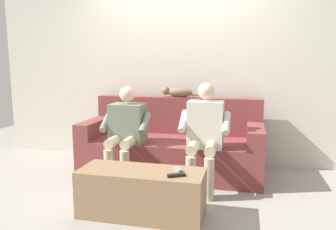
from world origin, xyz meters
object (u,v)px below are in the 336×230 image
couch (173,146)px  coffee_table (142,193)px  remote_black (176,175)px  person_left_seated (205,131)px  remote_gray (178,169)px  person_right_seated (126,128)px  cat_on_backrest (177,92)px

couch → coffee_table: bearing=90.0°
couch → remote_black: couch is taller
coffee_table → person_left_seated: 0.99m
couch → remote_gray: bearing=104.8°
coffee_table → person_right_seated: (0.44, -0.81, 0.40)m
coffee_table → person_right_seated: 1.01m
couch → coffee_table: 1.24m
cat_on_backrest → remote_gray: 1.58m
coffee_table → person_right_seated: person_right_seated is taller
person_right_seated → remote_black: bearing=130.5°
couch → person_left_seated: person_left_seated is taller
person_right_seated → remote_black: size_ratio=7.15×
couch → person_left_seated: size_ratio=1.91×
remote_black → person_right_seated: bearing=-78.5°
person_left_seated → person_right_seated: bearing=-2.0°
remote_black → person_left_seated: bearing=-126.8°
coffee_table → cat_on_backrest: size_ratio=1.99×
couch → person_left_seated: bearing=134.1°
remote_gray → cat_on_backrest: bearing=160.7°
remote_black → coffee_table: bearing=-44.0°
couch → cat_on_backrest: (0.00, -0.29, 0.65)m
couch → cat_on_backrest: size_ratio=3.91×
cat_on_backrest → remote_black: 1.73m
coffee_table → cat_on_backrest: (0.00, -1.53, 0.75)m
coffee_table → remote_black: remote_black is taller
person_left_seated → person_right_seated: 0.89m
cat_on_backrest → remote_gray: cat_on_backrest is taller
couch → remote_gray: size_ratio=17.54×
person_right_seated → cat_on_backrest: person_right_seated is taller
cat_on_backrest → remote_black: bearing=101.6°
person_left_seated → cat_on_backrest: 0.93m
coffee_table → remote_black: size_ratio=7.27×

